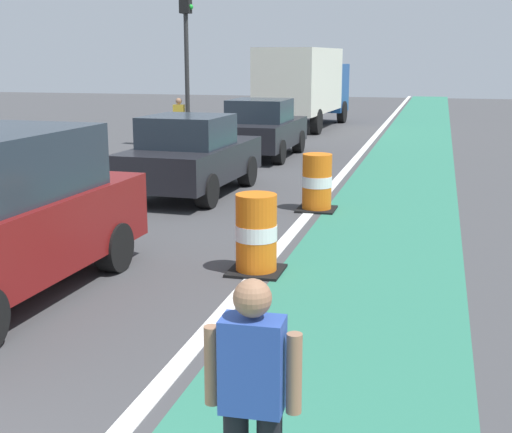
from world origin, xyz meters
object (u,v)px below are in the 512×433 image
at_px(skateboarder_on_lane, 253,408).
at_px(parked_sedan_second, 191,156).
at_px(parked_sedan_third, 262,129).
at_px(traffic_barrel_mid, 317,183).
at_px(traffic_light_corner, 186,37).
at_px(pedestrian_crossing, 179,121).
at_px(delivery_truck_down_block, 305,83).
at_px(traffic_barrel_front, 256,235).

xyz_separation_m(skateboarder_on_lane, parked_sedan_second, (-4.13, 10.39, -0.08)).
xyz_separation_m(skateboarder_on_lane, parked_sedan_third, (-4.08, 16.30, -0.08)).
bearing_deg(skateboarder_on_lane, parked_sedan_second, 111.67).
distance_m(traffic_barrel_mid, traffic_light_corner, 10.31).
relative_size(parked_sedan_second, traffic_light_corner, 0.82).
relative_size(parked_sedan_second, pedestrian_crossing, 2.60).
xyz_separation_m(parked_sedan_third, traffic_light_corner, (-2.76, 1.33, 2.67)).
relative_size(delivery_truck_down_block, traffic_light_corner, 1.51).
height_order(parked_sedan_second, parked_sedan_third, same).
height_order(parked_sedan_third, traffic_light_corner, traffic_light_corner).
bearing_deg(parked_sedan_second, traffic_barrel_front, -61.41).
height_order(parked_sedan_third, traffic_barrel_front, parked_sedan_third).
bearing_deg(parked_sedan_second, pedestrian_crossing, 112.65).
height_order(skateboarder_on_lane, traffic_barrel_mid, skateboarder_on_lane).
bearing_deg(traffic_light_corner, traffic_barrel_mid, -55.57).
bearing_deg(parked_sedan_second, delivery_truck_down_block, 91.44).
distance_m(skateboarder_on_lane, traffic_barrel_mid, 9.57).
relative_size(traffic_barrel_front, traffic_light_corner, 0.21).
xyz_separation_m(delivery_truck_down_block, pedestrian_crossing, (-2.66, -7.52, -0.98)).
distance_m(skateboarder_on_lane, pedestrian_crossing, 19.05).
bearing_deg(traffic_barrel_mid, parked_sedan_second, 162.48).
relative_size(parked_sedan_third, traffic_barrel_mid, 3.79).
relative_size(traffic_light_corner, pedestrian_crossing, 3.17).
xyz_separation_m(traffic_barrel_front, delivery_truck_down_block, (-3.12, 19.84, 1.31)).
distance_m(skateboarder_on_lane, parked_sedan_third, 16.80).
bearing_deg(pedestrian_crossing, parked_sedan_second, -67.35).
height_order(delivery_truck_down_block, traffic_light_corner, traffic_light_corner).
height_order(skateboarder_on_lane, traffic_barrel_front, skateboarder_on_lane).
bearing_deg(traffic_barrel_mid, delivery_truck_down_block, 101.67).
height_order(parked_sedan_second, traffic_barrel_mid, parked_sedan_second).
bearing_deg(parked_sedan_third, traffic_light_corner, 154.25).
xyz_separation_m(parked_sedan_second, delivery_truck_down_block, (-0.37, 14.79, 1.01)).
relative_size(traffic_barrel_mid, traffic_light_corner, 0.21).
distance_m(skateboarder_on_lane, traffic_light_corner, 19.09).
bearing_deg(delivery_truck_down_block, parked_sedan_second, -88.56).
height_order(parked_sedan_third, delivery_truck_down_block, delivery_truck_down_block).
height_order(skateboarder_on_lane, parked_sedan_third, parked_sedan_third).
xyz_separation_m(parked_sedan_third, traffic_barrel_mid, (2.82, -6.82, -0.30)).
distance_m(traffic_barrel_mid, delivery_truck_down_block, 16.08).
relative_size(traffic_barrel_mid, delivery_truck_down_block, 0.14).
relative_size(parked_sedan_second, parked_sedan_third, 1.01).
distance_m(delivery_truck_down_block, pedestrian_crossing, 8.04).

